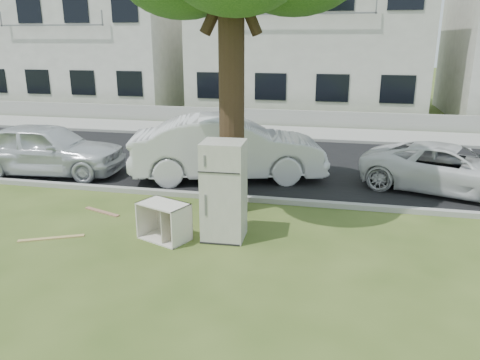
% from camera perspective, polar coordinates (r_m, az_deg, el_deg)
% --- Properties ---
extents(ground, '(120.00, 120.00, 0.00)m').
position_cam_1_polar(ground, '(8.81, -1.11, -7.84)').
color(ground, '#384D1B').
extents(road, '(120.00, 7.00, 0.01)m').
position_cam_1_polar(road, '(14.38, 4.46, 2.00)').
color(road, black).
rests_on(road, ground).
extents(kerb_near, '(120.00, 0.18, 0.12)m').
position_cam_1_polar(kerb_near, '(11.03, 1.85, -2.64)').
color(kerb_near, gray).
rests_on(kerb_near, ground).
extents(kerb_far, '(120.00, 0.18, 0.12)m').
position_cam_1_polar(kerb_far, '(17.81, 6.08, 4.83)').
color(kerb_far, gray).
rests_on(kerb_far, ground).
extents(sidewalk, '(120.00, 2.80, 0.01)m').
position_cam_1_polar(sidewalk, '(19.23, 6.57, 5.72)').
color(sidewalk, gray).
rests_on(sidewalk, ground).
extents(low_wall, '(120.00, 0.15, 0.70)m').
position_cam_1_polar(low_wall, '(20.73, 7.08, 7.48)').
color(low_wall, gray).
rests_on(low_wall, ground).
extents(townhouse_left, '(10.20, 8.16, 7.04)m').
position_cam_1_polar(townhouse_left, '(28.84, -17.05, 15.83)').
color(townhouse_left, silver).
rests_on(townhouse_left, ground).
extents(townhouse_center, '(11.22, 8.16, 7.44)m').
position_cam_1_polar(townhouse_center, '(25.35, 8.49, 16.77)').
color(townhouse_center, beige).
rests_on(townhouse_center, ground).
extents(fridge, '(0.81, 0.75, 1.89)m').
position_cam_1_polar(fridge, '(8.77, -1.98, -1.33)').
color(fridge, beige).
rests_on(fridge, ground).
extents(cabinet, '(1.07, 0.88, 0.72)m').
position_cam_1_polar(cabinet, '(9.01, -9.23, -4.99)').
color(cabinet, silver).
rests_on(cabinet, ground).
extents(plank_a, '(1.13, 0.61, 0.02)m').
position_cam_1_polar(plank_a, '(9.73, -22.00, -6.59)').
color(plank_a, tan).
rests_on(plank_a, ground).
extents(plank_b, '(0.97, 0.44, 0.02)m').
position_cam_1_polar(plank_b, '(10.80, -16.47, -3.73)').
color(plank_b, '#986A4F').
rests_on(plank_b, ground).
extents(plank_c, '(0.32, 0.85, 0.02)m').
position_cam_1_polar(plank_c, '(9.61, -9.93, -5.85)').
color(plank_c, '#9E7658').
rests_on(plank_c, ground).
extents(car_center, '(5.47, 3.14, 1.71)m').
position_cam_1_polar(car_center, '(12.65, -1.44, 3.94)').
color(car_center, silver).
rests_on(car_center, ground).
extents(car_right, '(4.63, 3.19, 1.18)m').
position_cam_1_polar(car_right, '(12.69, 24.22, 1.24)').
color(car_right, silver).
rests_on(car_right, ground).
extents(car_left, '(4.44, 2.13, 1.46)m').
position_cam_1_polar(car_left, '(14.16, -22.52, 3.54)').
color(car_left, silver).
rests_on(car_left, ground).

